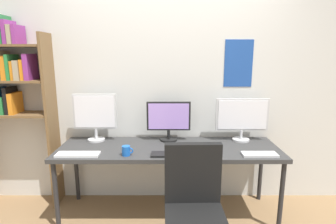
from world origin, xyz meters
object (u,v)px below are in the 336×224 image
object	(u,v)px
office_chair	(193,223)
keyboard_left	(77,154)
coffee_mug	(126,151)
bookshelf	(4,83)
monitor_center	(168,119)
monitor_left	(94,115)
computer_mouse	(206,152)
desk	(168,152)
monitor_right	(241,117)
keyboard_center	(168,154)
keyboard_right	(259,154)

from	to	relation	value
office_chair	keyboard_left	world-z (taller)	office_chair
coffee_mug	keyboard_left	bearing A→B (deg)	-179.81
bookshelf	monitor_center	distance (m)	1.75
monitor_left	computer_mouse	bearing A→B (deg)	-19.53
desk	keyboard_left	xyz separation A→B (m)	(-0.84, -0.23, 0.06)
monitor_right	keyboard_center	xyz separation A→B (m)	(-0.78, -0.44, -0.25)
computer_mouse	keyboard_left	bearing A→B (deg)	-178.17
computer_mouse	monitor_left	bearing A→B (deg)	160.47
keyboard_left	computer_mouse	world-z (taller)	computer_mouse
keyboard_center	keyboard_right	distance (m)	0.84
monitor_left	bookshelf	bearing A→B (deg)	178.90
desk	computer_mouse	world-z (taller)	computer_mouse
desk	office_chair	size ratio (longest dim) A/B	2.22
desk	bookshelf	world-z (taller)	bookshelf
office_chair	monitor_center	bearing A→B (deg)	101.11
monitor_center	monitor_right	xyz separation A→B (m)	(0.78, 0.00, 0.02)
desk	monitor_right	size ratio (longest dim) A/B	3.95
desk	keyboard_right	size ratio (longest dim) A/B	6.85
bookshelf	keyboard_left	size ratio (longest dim) A/B	5.18
monitor_right	keyboard_left	distance (m)	1.70
desk	coffee_mug	xyz separation A→B (m)	(-0.39, -0.23, 0.10)
monitor_left	monitor_right	world-z (taller)	monitor_left
monitor_right	coffee_mug	xyz separation A→B (m)	(-1.17, -0.44, -0.21)
keyboard_left	coffee_mug	xyz separation A→B (m)	(0.45, 0.00, 0.04)
monitor_center	keyboard_center	xyz separation A→B (m)	(0.00, -0.44, -0.23)
office_chair	computer_mouse	xyz separation A→B (m)	(0.17, 0.56, 0.35)
desk	monitor_left	size ratio (longest dim) A/B	4.34
computer_mouse	bookshelf	bearing A→B (deg)	168.44
monitor_center	keyboard_left	xyz separation A→B (m)	(-0.84, -0.44, -0.23)
office_chair	coffee_mug	world-z (taller)	office_chair
desk	keyboard_right	bearing A→B (deg)	-15.31
bookshelf	coffee_mug	xyz separation A→B (m)	(1.31, -0.46, -0.57)
monitor_right	computer_mouse	xyz separation A→B (m)	(-0.42, -0.40, -0.24)
keyboard_center	coffee_mug	size ratio (longest dim) A/B	3.06
office_chair	coffee_mug	xyz separation A→B (m)	(-0.58, 0.53, 0.38)
monitor_right	keyboard_left	world-z (taller)	monitor_right
office_chair	monitor_right	world-z (taller)	monitor_right
desk	coffee_mug	size ratio (longest dim) A/B	20.78
computer_mouse	keyboard_center	bearing A→B (deg)	-173.89
desk	office_chair	xyz separation A→B (m)	(0.19, -0.76, -0.29)
keyboard_center	keyboard_right	world-z (taller)	same
bookshelf	monitor_center	size ratio (longest dim) A/B	4.40
keyboard_left	coffee_mug	world-z (taller)	coffee_mug
monitor_right	coffee_mug	distance (m)	1.27
keyboard_left	keyboard_center	size ratio (longest dim) A/B	1.22
bookshelf	monitor_left	world-z (taller)	bookshelf
keyboard_left	monitor_center	bearing A→B (deg)	27.77
keyboard_center	bookshelf	bearing A→B (deg)	164.89
monitor_center	monitor_right	size ratio (longest dim) A/B	0.83
desk	keyboard_left	world-z (taller)	keyboard_left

